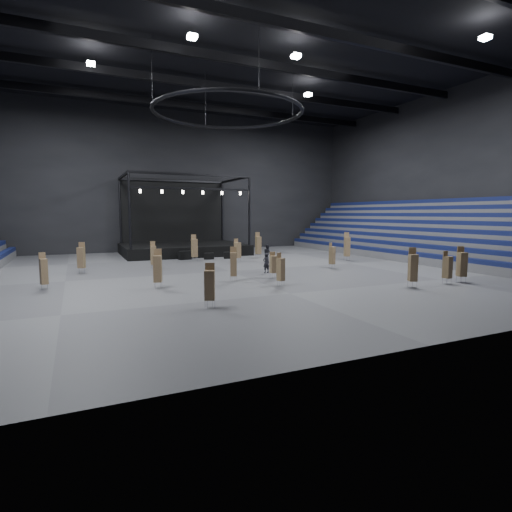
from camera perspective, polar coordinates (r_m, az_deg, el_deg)
name	(u,v)px	position (r m, az deg, el deg)	size (l,w,h in m)	color
floor	(229,271)	(33.77, -3.87, -2.15)	(50.00, 50.00, 0.00)	#4B4B4E
ceiling	(227,47)	(35.92, -4.11, 27.58)	(50.00, 42.00, 0.20)	black
wall_back	(172,181)	(53.76, -11.95, 10.41)	(50.00, 0.20, 18.00)	black
wall_front	(442,92)	(16.13, 25.01, 20.50)	(50.00, 0.20, 18.00)	black
wall_right	(446,175)	(48.41, 25.50, 10.45)	(0.20, 42.00, 18.00)	black
bleachers_right	(429,242)	(46.78, 23.46, 1.79)	(7.20, 40.00, 6.40)	#525255
stage	(182,242)	(49.08, -10.55, 2.04)	(14.00, 10.00, 9.20)	black
truss_ring	(228,112)	(34.40, -4.04, 19.81)	(12.30, 12.30, 5.15)	black
roof_girders	(227,58)	(35.63, -4.10, 26.38)	(49.00, 30.35, 0.70)	black
floodlights	(247,47)	(31.95, -1.27, 27.70)	(28.60, 16.60, 0.25)	white
flight_case_left	(185,255)	(42.63, -10.09, 0.10)	(1.36, 0.68, 0.91)	black
flight_case_mid	(209,256)	(42.50, -6.74, -0.02)	(1.02, 0.51, 0.68)	black
flight_case_right	(229,255)	(43.03, -3.91, 0.11)	(1.07, 0.54, 0.71)	black
chair_stack_0	(347,246)	(42.11, 12.87, 1.38)	(0.68, 0.68, 2.91)	silver
chair_stack_1	(258,245)	(43.42, 0.32, 1.61)	(0.53, 0.53, 2.81)	silver
chair_stack_2	(233,264)	(28.51, -3.24, -1.10)	(0.59, 0.59, 2.48)	silver
chair_stack_3	(413,267)	(28.06, 21.51, -1.47)	(0.66, 0.66, 2.63)	silver
chair_stack_4	(44,271)	(28.74, -28.07, -1.88)	(0.53, 0.53, 2.38)	silver
chair_stack_5	(81,257)	(35.33, -23.69, -0.15)	(0.67, 0.67, 2.52)	silver
chair_stack_6	(462,264)	(31.50, 27.32, -0.98)	(0.67, 0.67, 2.54)	silver
chair_stack_7	(281,269)	(26.75, 3.55, -1.84)	(0.53, 0.53, 2.24)	silver
chair_stack_8	(210,284)	(20.60, -6.64, -4.04)	(0.67, 0.67, 2.32)	silver
chair_stack_9	(273,264)	(29.98, 2.48, -1.14)	(0.49, 0.49, 1.98)	silver
chair_stack_10	(237,250)	(39.80, -2.66, 0.91)	(0.67, 0.67, 2.34)	silver
chair_stack_11	(447,267)	(30.42, 25.66, -1.38)	(0.54, 0.54, 2.27)	silver
chair_stack_12	(332,255)	(35.97, 10.81, 0.14)	(0.57, 0.57, 2.27)	silver
chair_stack_13	(194,247)	(40.96, -8.79, 1.21)	(0.56, 0.56, 2.71)	silver
chair_stack_14	(153,255)	(36.07, -14.46, 0.16)	(0.44, 0.44, 2.40)	silver
chair_stack_15	(158,268)	(26.49, -13.88, -1.69)	(0.65, 0.65, 2.57)	silver
man_center	(266,263)	(32.53, 1.48, -1.00)	(0.60, 0.39, 1.64)	black
crew_member	(268,254)	(39.24, 1.67, 0.36)	(0.89, 0.69, 1.83)	black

